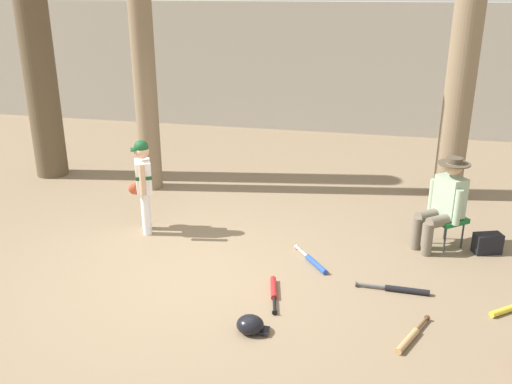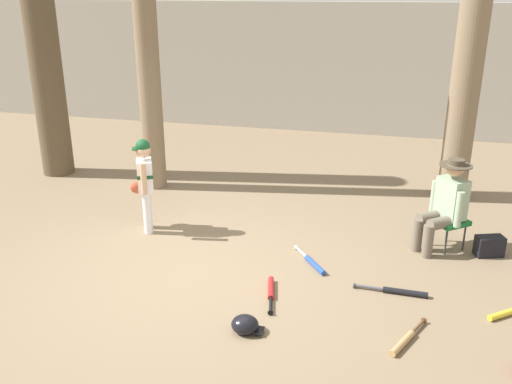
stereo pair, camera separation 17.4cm
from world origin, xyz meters
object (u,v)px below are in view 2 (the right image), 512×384
at_px(tree_near_player, 145,15).
at_px(bat_black_composite, 399,291).
at_px(tree_far_left, 39,19).
at_px(tree_behind_spectator, 467,74).
at_px(young_ballplayer, 144,179).
at_px(batting_helmet_black, 245,325).
at_px(bat_wood_tan, 405,340).
at_px(bat_blue_youth, 313,263).
at_px(handbag_beside_stool, 489,246).
at_px(bat_red_barrel, 271,291).
at_px(bat_yellow_trainer, 511,312).
at_px(folding_stool, 448,222).
at_px(seated_spectator, 445,203).

bearing_deg(tree_near_player, bat_black_composite, -32.75).
xyz_separation_m(tree_far_left, bat_black_composite, (6.07, -2.85, -2.65)).
xyz_separation_m(tree_behind_spectator, young_ballplayer, (-4.19, -2.39, -1.22)).
bearing_deg(tree_near_player, batting_helmet_black, -55.02).
bearing_deg(batting_helmet_black, tree_near_player, 124.98).
distance_m(bat_wood_tan, bat_blue_youth, 1.73).
xyz_separation_m(handbag_beside_stool, bat_black_composite, (-1.08, -1.25, -0.10)).
height_order(tree_far_left, bat_black_composite, tree_far_left).
xyz_separation_m(young_ballplayer, bat_blue_youth, (2.39, -0.48, -0.71)).
xyz_separation_m(bat_red_barrel, batting_helmet_black, (-0.08, -0.77, 0.05)).
bearing_deg(handbag_beside_stool, young_ballplayer, -175.70).
height_order(young_ballplayer, bat_red_barrel, young_ballplayer).
distance_m(bat_yellow_trainer, batting_helmet_black, 2.76).
bearing_deg(young_ballplayer, bat_wood_tan, -27.54).
height_order(folding_stool, seated_spectator, seated_spectator).
relative_size(tree_near_player, tree_far_left, 1.02).
xyz_separation_m(young_ballplayer, bat_black_composite, (3.42, -0.91, -0.71)).
relative_size(handbag_beside_stool, bat_blue_youth, 0.53).
bearing_deg(tree_far_left, batting_helmet_black, -40.58).
xyz_separation_m(tree_near_player, bat_blue_youth, (3.03, -2.18, -2.75)).
relative_size(bat_blue_youth, bat_black_composite, 0.79).
bearing_deg(seated_spectator, tree_far_left, 166.57).
xyz_separation_m(tree_near_player, bat_red_barrel, (2.68, -2.95, -2.75)).
bearing_deg(bat_yellow_trainer, bat_black_composite, 173.55).
height_order(seated_spectator, bat_red_barrel, seated_spectator).
height_order(tree_near_player, bat_red_barrel, tree_near_player).
distance_m(tree_behind_spectator, bat_black_composite, 3.90).
bearing_deg(handbag_beside_stool, bat_blue_youth, -158.86).
distance_m(tree_near_player, bat_blue_youth, 4.63).
height_order(bat_red_barrel, batting_helmet_black, batting_helmet_black).
height_order(tree_near_player, bat_yellow_trainer, tree_near_player).
height_order(tree_near_player, bat_black_composite, tree_near_player).
height_order(handbag_beside_stool, bat_wood_tan, handbag_beside_stool).
bearing_deg(seated_spectator, folding_stool, 39.22).
bearing_deg(bat_yellow_trainer, young_ballplayer, 167.19).
bearing_deg(bat_black_composite, seated_spectator, 69.01).
bearing_deg(tree_far_left, tree_near_player, -6.77).
bearing_deg(bat_blue_youth, bat_wood_tan, -50.82).
distance_m(seated_spectator, bat_blue_youth, 1.85).
distance_m(bat_wood_tan, bat_red_barrel, 1.55).
bearing_deg(tree_near_player, tree_far_left, 173.23).
xyz_separation_m(bat_blue_youth, batting_helmet_black, (-0.43, -1.53, 0.05)).
xyz_separation_m(tree_near_player, handbag_beside_stool, (5.14, -1.36, -2.65)).
height_order(young_ballplayer, folding_stool, young_ballplayer).
bearing_deg(young_ballplayer, batting_helmet_black, -45.69).
bearing_deg(tree_near_player, handbag_beside_stool, -14.88).
bearing_deg(folding_stool, tree_far_left, 167.23).
height_order(folding_stool, batting_helmet_black, folding_stool).
relative_size(seated_spectator, bat_blue_youth, 1.87).
height_order(bat_yellow_trainer, bat_blue_youth, same).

